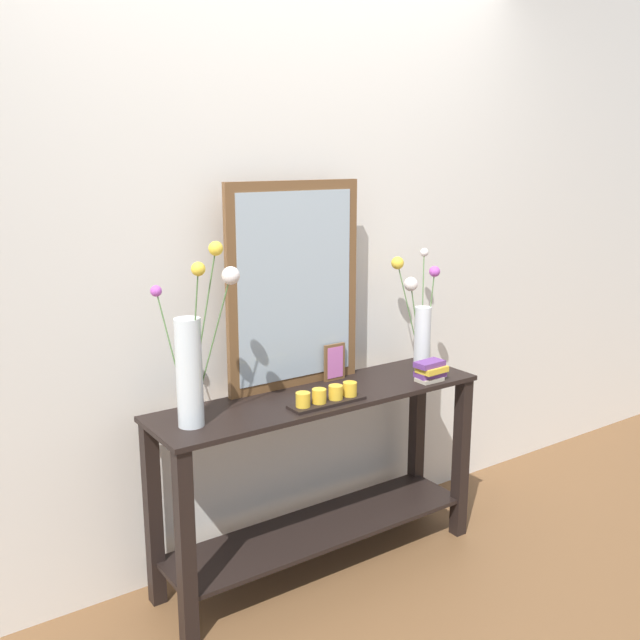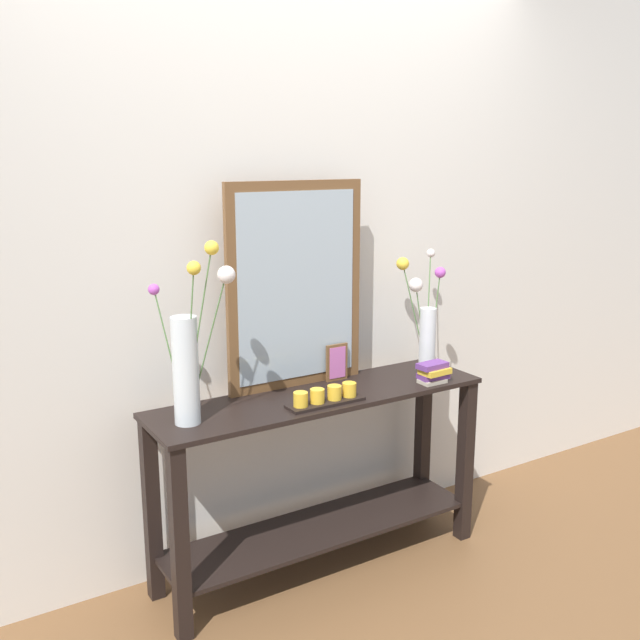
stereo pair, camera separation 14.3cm
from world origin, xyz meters
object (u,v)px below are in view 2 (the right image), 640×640
at_px(tall_vase_left, 189,357).
at_px(book_stack, 433,372).
at_px(candle_tray, 325,397).
at_px(console_table, 320,465).
at_px(picture_frame_small, 337,362).
at_px(vase_right, 425,320).
at_px(mirror_leaning, 296,286).

height_order(tall_vase_left, book_stack, tall_vase_left).
bearing_deg(book_stack, tall_vase_left, 174.87).
height_order(tall_vase_left, candle_tray, tall_vase_left).
height_order(console_table, picture_frame_small, picture_frame_small).
bearing_deg(book_stack, console_table, 166.31).
bearing_deg(candle_tray, vase_right, 15.64).
xyz_separation_m(vase_right, book_stack, (-0.10, -0.19, -0.18)).
xyz_separation_m(tall_vase_left, book_stack, (1.05, -0.09, -0.20)).
bearing_deg(picture_frame_small, candle_tray, -131.20).
bearing_deg(vase_right, tall_vase_left, -175.27).
xyz_separation_m(vase_right, picture_frame_small, (-0.43, 0.05, -0.14)).
height_order(console_table, vase_right, vase_right).
height_order(console_table, candle_tray, candle_tray).
xyz_separation_m(vase_right, candle_tray, (-0.63, -0.18, -0.19)).
distance_m(console_table, mirror_leaning, 0.74).
xyz_separation_m(tall_vase_left, candle_tray, (0.52, -0.08, -0.22)).
distance_m(tall_vase_left, book_stack, 1.07).
bearing_deg(vase_right, console_table, -173.24).
height_order(mirror_leaning, vase_right, mirror_leaning).
relative_size(tall_vase_left, candle_tray, 2.07).
relative_size(vase_right, picture_frame_small, 3.30).
bearing_deg(book_stack, mirror_leaning, 151.78).
xyz_separation_m(candle_tray, book_stack, (0.53, -0.01, 0.02)).
relative_size(tall_vase_left, book_stack, 4.61).
relative_size(tall_vase_left, picture_frame_small, 4.15).
bearing_deg(candle_tray, mirror_leaning, 85.36).
bearing_deg(picture_frame_small, console_table, -142.63).
relative_size(picture_frame_small, book_stack, 1.11).
height_order(tall_vase_left, vase_right, tall_vase_left).
bearing_deg(picture_frame_small, mirror_leaning, 169.53).
height_order(tall_vase_left, picture_frame_small, tall_vase_left).
distance_m(mirror_leaning, tall_vase_left, 0.59).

